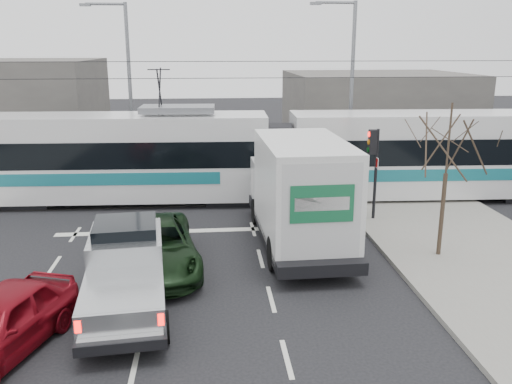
{
  "coord_description": "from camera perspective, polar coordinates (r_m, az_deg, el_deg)",
  "views": [
    {
      "loc": [
        0.02,
        -13.72,
        6.86
      ],
      "look_at": [
        1.72,
        4.85,
        1.8
      ],
      "focal_mm": 38.0,
      "sensor_mm": 36.0,
      "label": 1
    }
  ],
  "objects": [
    {
      "name": "ground",
      "position": [
        15.34,
        -4.84,
        -11.43
      ],
      "size": [
        120.0,
        120.0,
        0.0
      ],
      "primitive_type": "plane",
      "color": "black",
      "rests_on": "ground"
    },
    {
      "name": "rails",
      "position": [
        24.69,
        -5.06,
        -0.98
      ],
      "size": [
        60.0,
        1.6,
        0.03
      ],
      "primitive_type": "cube",
      "color": "#33302D",
      "rests_on": "ground"
    },
    {
      "name": "building_right",
      "position": [
        39.82,
        12.47,
        8.55
      ],
      "size": [
        12.0,
        10.0,
        5.0
      ],
      "primitive_type": "cube",
      "color": "#605C57",
      "rests_on": "ground"
    },
    {
      "name": "bare_tree",
      "position": [
        18.17,
        19.59,
        4.58
      ],
      "size": [
        2.4,
        2.4,
        5.0
      ],
      "color": "#47382B",
      "rests_on": "ground"
    },
    {
      "name": "traffic_signal",
      "position": [
        21.62,
        12.27,
        3.85
      ],
      "size": [
        0.44,
        0.44,
        3.6
      ],
      "color": "black",
      "rests_on": "ground"
    },
    {
      "name": "street_lamp_near",
      "position": [
        28.72,
        9.7,
        11.48
      ],
      "size": [
        2.38,
        0.25,
        9.0
      ],
      "color": "slate",
      "rests_on": "ground"
    },
    {
      "name": "street_lamp_far",
      "position": [
        30.07,
        -13.52,
        11.44
      ],
      "size": [
        2.38,
        0.25,
        9.0
      ],
      "color": "slate",
      "rests_on": "ground"
    },
    {
      "name": "catenary",
      "position": [
        23.91,
        -5.28,
        7.96
      ],
      "size": [
        60.0,
        0.2,
        7.0
      ],
      "color": "black",
      "rests_on": "ground"
    },
    {
      "name": "tram",
      "position": [
        24.48,
        2.32,
        3.91
      ],
      "size": [
        28.8,
        4.01,
        5.86
      ],
      "rotation": [
        0.0,
        0.0,
        -0.04
      ],
      "color": "silver",
      "rests_on": "ground"
    },
    {
      "name": "silver_pickup",
      "position": [
        15.17,
        -13.53,
        -7.76
      ],
      "size": [
        2.53,
        6.0,
        2.12
      ],
      "rotation": [
        0.0,
        0.0,
        0.09
      ],
      "color": "black",
      "rests_on": "ground"
    },
    {
      "name": "box_truck",
      "position": [
        18.78,
        4.56,
        -0.13
      ],
      "size": [
        2.86,
        7.82,
        3.87
      ],
      "rotation": [
        0.0,
        0.0,
        0.03
      ],
      "color": "black",
      "rests_on": "ground"
    },
    {
      "name": "navy_pickup",
      "position": [
        18.99,
        6.26,
        -3.06
      ],
      "size": [
        2.01,
        4.65,
        1.92
      ],
      "rotation": [
        0.0,
        0.0,
        -0.06
      ],
      "color": "black",
      "rests_on": "ground"
    },
    {
      "name": "green_car",
      "position": [
        17.37,
        -10.62,
        -5.64
      ],
      "size": [
        3.31,
        5.81,
        1.53
      ],
      "primitive_type": "imported",
      "rotation": [
        0.0,
        0.0,
        0.15
      ],
      "color": "black",
      "rests_on": "ground"
    }
  ]
}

